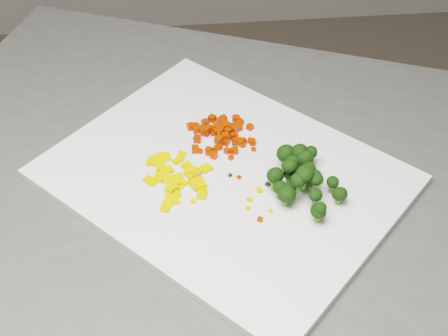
{
  "coord_description": "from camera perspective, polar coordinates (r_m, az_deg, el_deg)",
  "views": [
    {
      "loc": [
        0.24,
        -0.56,
        1.54
      ],
      "look_at": [
        0.3,
        0.08,
        0.92
      ],
      "focal_mm": 50.0,
      "sensor_mm": 36.0,
      "label": 1
    }
  ],
  "objects": [
    {
      "name": "broccoli_floret_2",
      "position": [
        0.86,
        8.02,
        -1.5
      ],
      "size": [
        0.03,
        0.03,
        0.03
      ],
      "primitive_type": null,
      "color": "black",
      "rests_on": "broccoli_pile"
    },
    {
      "name": "carrot_cube_30",
      "position": [
        0.92,
        -0.78,
        1.78
      ],
      "size": [
        0.01,
        0.01,
        0.01
      ],
      "primitive_type": "cube",
      "rotation": [
        0.0,
        0.0,
        2.66
      ],
      "color": "red",
      "rests_on": "carrot_pile"
    },
    {
      "name": "broccoli_floret_13",
      "position": [
        0.84,
        5.67,
        -2.58
      ],
      "size": [
        0.04,
        0.04,
        0.03
      ],
      "primitive_type": null,
      "color": "black",
      "rests_on": "broccoli_pile"
    },
    {
      "name": "broccoli_floret_10",
      "position": [
        0.89,
        6.81,
        1.02
      ],
      "size": [
        0.04,
        0.04,
        0.04
      ],
      "primitive_type": null,
      "color": "black",
      "rests_on": "broccoli_pile"
    },
    {
      "name": "broccoli_floret_12",
      "position": [
        0.89,
        7.33,
        0.54
      ],
      "size": [
        0.04,
        0.04,
        0.04
      ],
      "primitive_type": null,
      "color": "black",
      "rests_on": "broccoli_pile"
    },
    {
      "name": "carrot_cube_26",
      "position": [
        0.93,
        2.62,
        2.38
      ],
      "size": [
        0.01,
        0.01,
        0.01
      ],
      "primitive_type": "cube",
      "rotation": [
        0.0,
        0.0,
        0.0
      ],
      "color": "red",
      "rests_on": "carrot_pile"
    },
    {
      "name": "stray_bit_3",
      "position": [
        0.87,
        4.02,
        -1.47
      ],
      "size": [
        0.01,
        0.01,
        0.0
      ],
      "primitive_type": "cube",
      "rotation": [
        0.0,
        0.0,
        0.86
      ],
      "color": "black",
      "rests_on": "cutting_board"
    },
    {
      "name": "carrot_cube_61",
      "position": [
        0.92,
        -2.63,
        1.74
      ],
      "size": [
        0.01,
        0.01,
        0.01
      ],
      "primitive_type": "cube",
      "rotation": [
        0.0,
        0.0,
        1.49
      ],
      "color": "red",
      "rests_on": "carrot_pile"
    },
    {
      "name": "carrot_cube_54",
      "position": [
        0.95,
        -0.91,
        3.73
      ],
      "size": [
        0.01,
        0.01,
        0.01
      ],
      "primitive_type": "cube",
      "rotation": [
        0.0,
        0.0,
        3.1
      ],
      "color": "red",
      "rests_on": "carrot_pile"
    },
    {
      "name": "carrot_cube_6",
      "position": [
        0.97,
        1.46,
        4.22
      ],
      "size": [
        0.01,
        0.01,
        0.01
      ],
      "primitive_type": "cube",
      "rotation": [
        0.0,
        0.0,
        2.12
      ],
      "color": "red",
      "rests_on": "carrot_pile"
    },
    {
      "name": "carrot_cube_11",
      "position": [
        0.93,
        1.79,
        2.48
      ],
      "size": [
        0.01,
        0.01,
        0.01
      ],
      "primitive_type": "cube",
      "rotation": [
        0.0,
        0.0,
        0.54
      ],
      "color": "red",
      "rests_on": "carrot_pile"
    },
    {
      "name": "carrot_cube_42",
      "position": [
        0.92,
        0.64,
        1.61
      ],
      "size": [
        0.01,
        0.01,
        0.01
      ],
      "primitive_type": "cube",
      "rotation": [
        0.0,
        0.0,
        0.56
      ],
      "color": "red",
      "rests_on": "carrot_pile"
    },
    {
      "name": "carrot_cube_58",
      "position": [
        0.92,
        -1.41,
        1.43
      ],
      "size": [
        0.01,
        0.01,
        0.01
      ],
      "primitive_type": "cube",
      "rotation": [
        0.0,
        0.0,
        1.37
      ],
      "color": "red",
      "rests_on": "carrot_pile"
    },
    {
      "name": "pepper_chunk_0",
      "position": [
        0.84,
        -5.37,
        -3.61
      ],
      "size": [
        0.02,
        0.02,
        0.01
      ],
      "primitive_type": "cube",
      "rotation": [
        -0.08,
        0.04,
        1.21
      ],
      "color": "yellow",
      "rests_on": "pepper_pile"
    },
    {
      "name": "carrot_cube_15",
      "position": [
        0.93,
        -0.5,
        2.59
      ],
      "size": [
        0.01,
        0.01,
        0.01
      ],
      "primitive_type": "cube",
      "rotation": [
        0.0,
        0.0,
        2.33
      ],
      "color": "red",
      "rests_on": "carrot_pile"
    },
    {
      "name": "pepper_chunk_3",
      "position": [
        0.85,
        -5.12,
        -3.03
      ],
      "size": [
        0.02,
        0.02,
        0.01
      ],
      "primitive_type": "cube",
      "rotation": [
        -0.01,
        -0.15,
        1.03
      ],
      "color": "yellow",
      "rests_on": "pepper_pile"
    },
    {
      "name": "broccoli_floret_1",
      "position": [
        0.84,
        8.27,
        -2.91
      ],
      "size": [
        0.02,
        0.02,
        0.03
      ],
      "primitive_type": null,
      "color": "black",
      "rests_on": "broccoli_pile"
    },
    {
      "name": "pepper_pile",
      "position": [
        0.87,
        -4.01,
        -0.88
      ],
      "size": [
        0.12,
        0.12,
        0.02
      ],
      "primitive_type": null,
      "color": "yellow",
      "rests_on": "cutting_board"
    },
    {
      "name": "stray_bit_5",
      "position": [
        0.89,
        -5.32,
        -0.27
      ],
      "size": [
        0.01,
        0.01,
        0.0
      ],
      "primitive_type": "cube",
      "rotation": [
        0.0,
        0.0,
        1.7
      ],
      "color": "black",
      "rests_on": "cutting_board"
    },
    {
      "name": "pepper_chunk_10",
      "position": [
        0.88,
        -3.01,
        -1.27
      ],
      "size": [
        0.02,
        0.02,
        0.01
      ],
      "primitive_type": "cube",
      "rotation": [
        -0.13,
        0.11,
        2.5
      ],
      "color": "yellow",
      "rests_on": "pepper_pile"
    },
    {
      "name": "pepper_chunk_18",
      "position": [
        0.89,
        -1.65,
        -0.03
      ],
      "size": [
        0.02,
        0.02,
        0.01
      ],
      "primitive_type": "cube",
      "rotation": [
        -0.05,
        0.07,
        2.15
      ],
      "color": "yellow",
      "rests_on": "pepper_pile"
    },
    {
      "name": "pepper_chunk_6",
      "position": [
        0.91,
        -4.27,
        0.66
      ],
      "size": [
        0.02,
        0.02,
        0.01
      ],
      "primitive_type": "cube",
      "rotation": [
        -0.1,
        0.15,
        0.62
      ],
      "color": "yellow",
      "rests_on": "pepper_pile"
    },
    {
      "name": "broccoli_floret_16",
      "position": [
        0.85,
        5.94,
        -0.18
      ],
      "size": [
        0.03,
        0.03,
        0.03
      ],
      "primitive_type": null,
      "color": "black",
      "rests_on": "broccoli_pile"
    },
    {
      "name": "pepper_chunk_4",
      "position": [
        0.86,
        -4.66,
        -2.48
      ],
      "size": [
        0.02,
        0.02,
        0.01
      ],
      "primitive_type": "cube",
      "rotation": [
        0.08,
        0.12,
        0.35
      ],
      "color": "yellow",
      "rests_on": "pepper_pile"
    },
    {
      "name": "pepper_chunk_7",
      "position": [
        0.88,
        -3.0,
        -0.33
      ],
      "size": [
        0.02,
        0.02,
        0.01
      ],
      "primitive_type": "cube",
      "rotation": [
        -0.11,
        -0.09,
        2.17
      ],
      "color": "yellow",
      "rests_on": "pepper_pile"
    },
    {
      "name": "broccoli_floret_17",
      "position": [
        0.88,
        7.7,
        -0.26
      ],
      "size": [
        0.02,
        0.02,
        0.03
      ],
      "primitive_type": null,
      "color": "black",
      "rests_on": "broccoli_pile"
    },
    {
      "name": "pepper_chunk_26",
      "position": [
        0.85,
        -4.75,
        -3.0
      ],
      "size": [
        0.02,
        0.02,
        0.01
      ],
      "primitive_type": "cube",
      "rotation": [
        0.12,
        -0.04,
        0.24
      ],
      "color": "yellow",
      "rests_on": "pepper_pile"
    },
    {
      "name": "broccoli_floret_7",
      "position": [
        0.87,
        5.91,
        -0.9
      ],
      "size": [
        0.02,
        0.02,
        0.03
      ],
      "primitive_type": null,
      "color": "black",
      "rests_on": "broccoli_pile"
    },
    {
      "name": "carrot_cube_52",
      "position": [
        0.96,
        -2.59,
        3.9
      ],
      "size": [
        0.01,
        0.01,
        0.01
      ],
      "primitive_type": "cube",
      "rotation": [
        0.0,
        0.0,
        1.04
      ],
      "color": "red",
      "rests_on": "carrot_pile"
    },
    {
      "name": "broccoli_floret_3",
      "position": [
        0.85,
        5.06,
        -2.07
      ],
      "size": [
        0.03,
        0.03,
        0.03
      ],
      "primitive_type": null,
      "color": "black",
      "rests_on": "broccoli_pile"
    },
    {
      "name": "carrot_cube_1",
      "position": [
        0.95,
        -2.59,
        3.53
      ],
      "size": [
        0.01,
        0.01,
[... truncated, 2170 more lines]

